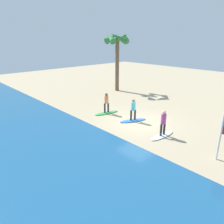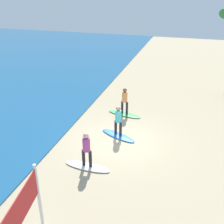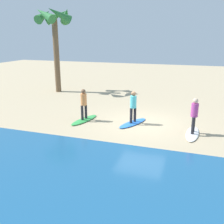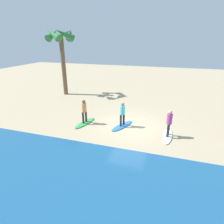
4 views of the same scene
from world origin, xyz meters
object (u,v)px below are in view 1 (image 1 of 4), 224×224
Objects in this scene: surfer_blue at (133,108)px; surfer_green at (106,101)px; surfer_white at (163,121)px; surfboard_white at (162,136)px; surfboard_blue at (133,120)px; surfboard_green at (107,113)px; palm_tree at (117,44)px.

surfer_green is at bearing 6.92° from surfer_blue.
surfer_white is at bearing 169.12° from surfer_blue.
surfer_blue is at bearing -173.08° from surfer_green.
surfer_white is 5.61m from surfer_green.
surfboard_white and surfboard_blue have the same top height.
surfer_blue reaches higher than surfboard_green.
surfer_blue is 1.00× the size of surfer_green.
surfer_white is 5.69m from surfboard_green.
surfer_green is at bearing -2.62° from surfer_white.
surfer_white reaches higher than surfboard_blue.
surfboard_green is at bearing 129.51° from palm_tree.
surfboard_white is 5.61m from surfboard_green.
surfboard_white is 13.66m from palm_tree.
surfboard_blue and surfboard_green have the same top height.
surfboard_green is (5.60, -0.26, -0.99)m from surfer_white.
palm_tree is (7.79, -5.96, 5.27)m from surfboard_blue.
surfboard_white is 1.00× the size of surfboard_green.
palm_tree is (7.79, -5.96, 4.28)m from surfer_blue.
surfboard_blue is at bearing 0.00° from surfer_blue.
surfboard_white is 1.28× the size of surfer_blue.
surfboard_white is at bearing 0.00° from surfer_white.
surfboard_white is 1.00× the size of surfboard_blue.
surfer_blue is 2.82m from surfboard_green.
palm_tree is at bearing -127.77° from surfboard_green.
surfer_white is (0.00, 0.00, 0.99)m from surfboard_white.
palm_tree reaches higher than surfboard_green.
surfer_green is (2.62, 0.32, 0.99)m from surfboard_blue.
surfboard_blue is 0.32× the size of palm_tree.
surfer_blue reaches higher than surfboard_white.
surfer_white is at bearing 148.78° from palm_tree.
surfboard_green is 0.32× the size of palm_tree.
surfer_blue is at bearing 142.60° from palm_tree.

